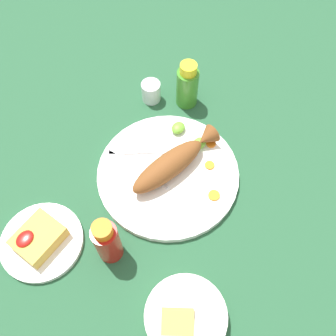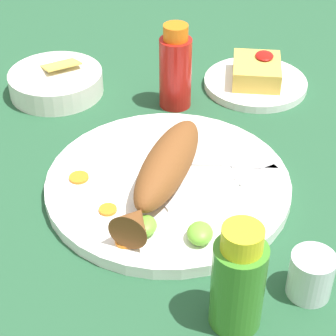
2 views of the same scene
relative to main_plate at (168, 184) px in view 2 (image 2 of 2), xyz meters
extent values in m
plane|color=#235133|center=(0.00, 0.00, -0.01)|extent=(4.00, 4.00, 0.00)
cylinder|color=white|center=(0.00, 0.00, 0.00)|extent=(0.35, 0.35, 0.02)
ellipsoid|color=brown|center=(0.00, 0.00, 0.04)|extent=(0.22, 0.11, 0.06)
cone|color=brown|center=(-0.12, 0.03, 0.04)|extent=(0.06, 0.06, 0.05)
cube|color=silver|center=(0.04, -0.03, 0.01)|extent=(0.02, 0.12, 0.00)
cube|color=silver|center=(0.04, -0.12, 0.01)|extent=(0.02, 0.07, 0.00)
cube|color=silver|center=(-0.03, -0.05, 0.01)|extent=(0.07, 0.10, 0.00)
cube|color=silver|center=(0.02, -0.13, 0.01)|extent=(0.05, 0.07, 0.00)
cylinder|color=orange|center=(-0.01, 0.13, 0.01)|extent=(0.03, 0.03, 0.00)
cylinder|color=orange|center=(-0.08, 0.07, 0.01)|extent=(0.02, 0.02, 0.00)
cylinder|color=orange|center=(-0.13, 0.04, 0.01)|extent=(0.03, 0.03, 0.00)
ellipsoid|color=#6BB233|center=(-0.11, 0.02, 0.02)|extent=(0.04, 0.03, 0.02)
ellipsoid|color=#6BB233|center=(-0.12, -0.05, 0.02)|extent=(0.04, 0.03, 0.02)
cylinder|color=#B21914|center=(0.23, 0.01, 0.05)|extent=(0.05, 0.05, 0.12)
cylinder|color=orange|center=(0.23, 0.01, 0.13)|extent=(0.04, 0.04, 0.02)
cylinder|color=#3D8428|center=(-0.22, -0.10, 0.05)|extent=(0.06, 0.06, 0.11)
cylinder|color=yellow|center=(-0.22, -0.10, 0.12)|extent=(0.04, 0.04, 0.03)
cylinder|color=silver|center=(-0.17, -0.19, 0.02)|extent=(0.05, 0.05, 0.06)
cylinder|color=white|center=(-0.17, -0.19, 0.00)|extent=(0.04, 0.04, 0.03)
cylinder|color=white|center=(0.31, -0.13, 0.00)|extent=(0.19, 0.19, 0.01)
cube|color=gold|center=(0.31, -0.13, 0.02)|extent=(0.10, 0.08, 0.04)
ellipsoid|color=#AD140F|center=(0.33, -0.14, 0.04)|extent=(0.04, 0.03, 0.01)
cylinder|color=white|center=(0.25, 0.23, 0.01)|extent=(0.17, 0.17, 0.04)
cylinder|color=olive|center=(0.25, 0.23, 0.02)|extent=(0.14, 0.14, 0.01)
cube|color=gold|center=(0.28, 0.23, 0.03)|extent=(0.10, 0.09, 0.02)
camera|label=1|loc=(0.37, 0.27, 0.81)|focal=40.00mm
camera|label=2|loc=(-0.67, -0.07, 0.55)|focal=65.00mm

